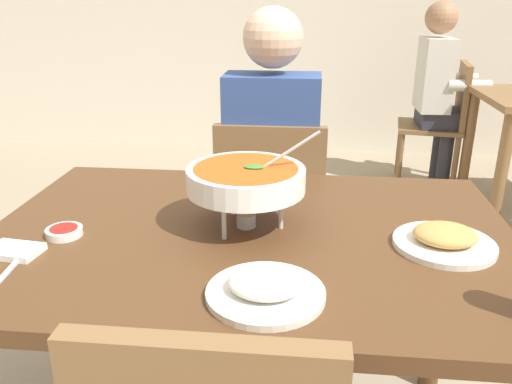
{
  "coord_description": "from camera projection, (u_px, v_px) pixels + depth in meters",
  "views": [
    {
      "loc": [
        0.14,
        -1.2,
        1.34
      ],
      "look_at": [
        0.0,
        0.15,
        0.83
      ],
      "focal_mm": 36.44,
      "sensor_mm": 36.0,
      "label": 1
    }
  ],
  "objects": [
    {
      "name": "rice_plate",
      "position": [
        266.0,
        288.0,
        1.03
      ],
      "size": [
        0.24,
        0.24,
        0.06
      ],
      "color": "white",
      "rests_on": "dining_table_main"
    },
    {
      "name": "curry_bowl",
      "position": [
        246.0,
        180.0,
        1.31
      ],
      "size": [
        0.33,
        0.3,
        0.26
      ],
      "color": "silver",
      "rests_on": "dining_table_main"
    },
    {
      "name": "sauce_dish",
      "position": [
        64.0,
        232.0,
        1.3
      ],
      "size": [
        0.09,
        0.09,
        0.02
      ],
      "color": "white",
      "rests_on": "dining_table_main"
    },
    {
      "name": "spoon_utensil",
      "position": [
        15.0,
        263.0,
        1.16
      ],
      "size": [
        0.03,
        0.17,
        0.01
      ],
      "primitive_type": "cube",
      "rotation": [
        0.0,
        0.0,
        0.1
      ],
      "color": "silver",
      "rests_on": "dining_table_main"
    },
    {
      "name": "chair_diner_main",
      "position": [
        271.0,
        213.0,
        2.12
      ],
      "size": [
        0.44,
        0.44,
        0.9
      ],
      "color": "brown",
      "rests_on": "ground_plane"
    },
    {
      "name": "appetizer_plate",
      "position": [
        445.0,
        239.0,
        1.23
      ],
      "size": [
        0.24,
        0.24,
        0.06
      ],
      "color": "white",
      "rests_on": "dining_table_main"
    },
    {
      "name": "chair_bg_middle",
      "position": [
        444.0,
        117.0,
        3.77
      ],
      "size": [
        0.5,
        0.5,
        0.9
      ],
      "color": "brown",
      "rests_on": "ground_plane"
    },
    {
      "name": "patron_bg_middle",
      "position": [
        439.0,
        85.0,
        3.67
      ],
      "size": [
        0.45,
        0.4,
        1.31
      ],
      "color": "#2D2D38",
      "rests_on": "ground_plane"
    },
    {
      "name": "napkin_folded",
      "position": [
        14.0,
        251.0,
        1.21
      ],
      "size": [
        0.13,
        0.09,
        0.02
      ],
      "primitive_type": "cube",
      "rotation": [
        0.0,
        0.0,
        -0.12
      ],
      "color": "white",
      "rests_on": "dining_table_main"
    },
    {
      "name": "diner_main",
      "position": [
        272.0,
        155.0,
        2.06
      ],
      "size": [
        0.4,
        0.45,
        1.31
      ],
      "color": "#2D2D38",
      "rests_on": "ground_plane"
    },
    {
      "name": "dining_table_main",
      "position": [
        250.0,
        268.0,
        1.36
      ],
      "size": [
        1.34,
        0.93,
        0.78
      ],
      "color": "#51331C",
      "rests_on": "ground_plane"
    }
  ]
}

